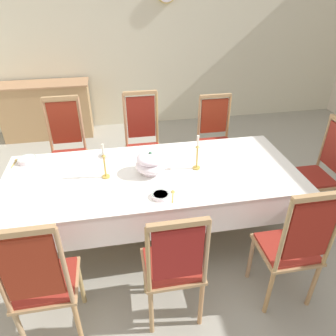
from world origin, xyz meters
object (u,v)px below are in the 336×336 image
at_px(chair_north_a, 67,148).
at_px(candlestick_east, 197,156).
at_px(chair_south_c, 293,246).
at_px(bowl_near_left, 161,195).
at_px(dining_table, 152,179).
at_px(bowl_near_right, 27,160).
at_px(chair_south_b, 174,265).
at_px(bowl_far_left, 108,154).
at_px(spoon_primary, 173,193).
at_px(chair_south_a, 42,281).
at_px(candlestick_west, 105,164).
at_px(sideboard, 47,110).
at_px(chair_north_c, 216,138).
at_px(spoon_secondary, 16,161).
at_px(chair_head_east, 319,170).
at_px(soup_tureen, 151,163).
at_px(chair_north_b, 143,141).

bearing_deg(chair_north_a, candlestick_east, 143.60).
height_order(chair_south_c, bowl_near_left, chair_south_c).
bearing_deg(dining_table, bowl_near_right, 160.40).
bearing_deg(chair_south_b, bowl_far_left, 106.94).
bearing_deg(bowl_far_left, chair_south_b, -73.06).
relative_size(chair_south_c, spoon_primary, 6.69).
height_order(chair_south_a, spoon_primary, chair_south_a).
relative_size(candlestick_west, bowl_far_left, 2.31).
height_order(bowl_near_right, sideboard, sideboard).
xyz_separation_m(chair_south_a, chair_south_b, (0.91, 0.01, -0.03)).
distance_m(chair_north_c, sideboard, 2.91).
height_order(bowl_near_left, bowl_near_right, bowl_near_right).
distance_m(chair_north_a, candlestick_east, 1.66).
bearing_deg(sideboard, chair_south_b, 110.89).
distance_m(chair_south_a, chair_north_c, 2.67).
bearing_deg(chair_south_c, spoon_secondary, 147.85).
xyz_separation_m(chair_north_a, chair_north_c, (1.84, -0.01, -0.03)).
bearing_deg(spoon_primary, bowl_far_left, 136.84).
height_order(bowl_far_left, sideboard, sideboard).
bearing_deg(spoon_secondary, chair_head_east, -1.73).
bearing_deg(bowl_far_left, spoon_primary, -55.74).
relative_size(chair_north_c, candlestick_west, 3.22).
xyz_separation_m(bowl_near_left, sideboard, (-1.40, 3.09, -0.33)).
height_order(candlestick_west, bowl_near_right, candlestick_west).
distance_m(chair_south_b, spoon_secondary, 1.96).
bearing_deg(dining_table, soup_tureen, 180.00).
bearing_deg(chair_north_b, bowl_near_right, 24.16).
relative_size(candlestick_west, bowl_near_left, 2.28).
height_order(chair_north_a, spoon_primary, chair_north_a).
xyz_separation_m(candlestick_west, bowl_near_right, (-0.77, 0.43, -0.11)).
xyz_separation_m(dining_table, chair_north_a, (-0.89, 0.97, -0.08)).
relative_size(dining_table, soup_tureen, 9.64).
bearing_deg(soup_tureen, chair_north_c, 45.21).
relative_size(chair_south_a, chair_north_c, 1.06).
relative_size(chair_head_east, spoon_secondary, 6.42).
bearing_deg(chair_south_c, chair_south_b, 179.68).
height_order(chair_north_b, chair_head_east, chair_north_b).
height_order(soup_tureen, candlestick_west, candlestick_west).
height_order(chair_south_c, chair_north_c, chair_south_c).
bearing_deg(chair_north_c, candlestick_east, 61.90).
bearing_deg(bowl_near_right, spoon_secondary, 167.51).
xyz_separation_m(chair_north_a, chair_south_c, (1.84, -1.94, -0.01)).
distance_m(chair_north_a, chair_south_c, 2.67).
distance_m(chair_north_b, chair_north_c, 0.93).
xyz_separation_m(chair_south_b, chair_north_c, (0.93, 1.93, 0.01)).
distance_m(chair_south_a, chair_south_c, 1.84).
xyz_separation_m(chair_south_a, spoon_primary, (1.01, 0.60, 0.17)).
bearing_deg(chair_north_a, bowl_far_left, 130.78).
distance_m(chair_head_east, spoon_primary, 1.70).
bearing_deg(bowl_near_left, chair_south_b, -89.86).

